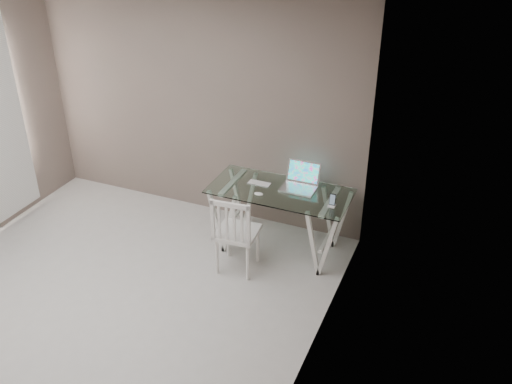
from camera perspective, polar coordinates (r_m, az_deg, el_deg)
room at (r=4.87m, az=-18.93°, el=3.81°), size 4.50×4.52×2.71m
desk at (r=6.22m, az=2.35°, el=-2.76°), size 1.50×0.70×0.75m
chair at (r=5.81m, az=-2.14°, el=-3.97°), size 0.45×0.45×0.91m
laptop at (r=6.10m, az=4.47°, el=1.05°), size 0.36×0.34×0.25m
keyboard at (r=6.16m, az=0.34°, el=0.87°), size 0.26×0.11×0.01m
mouse at (r=5.93m, az=0.27°, el=-0.19°), size 0.10×0.06×0.03m
phone_dock at (r=5.78m, az=7.61°, el=-1.10°), size 0.07×0.07×0.14m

